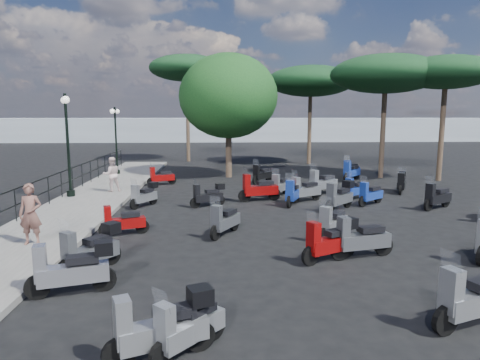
{
  "coord_description": "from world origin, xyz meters",
  "views": [
    {
      "loc": [
        -1.02,
        -13.32,
        3.7
      ],
      "look_at": [
        -0.32,
        2.56,
        1.2
      ],
      "focal_mm": 32.0,
      "sensor_mm": 36.0,
      "label": 1
    }
  ],
  "objects_px": {
    "scooter_7": "(162,327)",
    "scooter_30": "(355,190)",
    "lamp_post_2": "(116,136)",
    "scooter_13": "(330,241)",
    "scooter_17": "(280,186)",
    "scooter_23": "(322,183)",
    "lamp_post_1": "(67,138)",
    "pine_1": "(386,74)",
    "scooter_8": "(224,221)",
    "scooter_28": "(401,183)",
    "scooter_3": "(123,222)",
    "scooter_0": "(188,328)",
    "scooter_11": "(262,175)",
    "woman": "(31,214)",
    "scooter_16": "(305,191)",
    "pine_2": "(187,69)",
    "scooter_22": "(293,193)",
    "scooter_1": "(72,270)",
    "scooter_14": "(361,239)",
    "scooter_29": "(351,172)",
    "scooter_10": "(259,189)",
    "scooter_20": "(332,224)",
    "scooter_5": "(161,177)",
    "pedestrian_far": "(112,174)",
    "scooter_15": "(339,196)",
    "pine_0": "(311,81)",
    "scooter_31": "(351,170)",
    "pine_3": "(446,73)",
    "scooter_27": "(437,197)",
    "broadleaf_tree": "(228,96)",
    "scooter_2": "(91,250)",
    "scooter_19": "(472,300)",
    "scooter_21": "(370,195)",
    "scooter_4": "(144,195)"
  },
  "relations": [
    {
      "from": "scooter_28",
      "to": "scooter_31",
      "type": "relative_size",
      "value": 1.08
    },
    {
      "from": "lamp_post_1",
      "to": "lamp_post_2",
      "type": "height_order",
      "value": "lamp_post_1"
    },
    {
      "from": "scooter_31",
      "to": "scooter_7",
      "type": "bearing_deg",
      "value": 108.26
    },
    {
      "from": "broadleaf_tree",
      "to": "pine_1",
      "type": "height_order",
      "value": "broadleaf_tree"
    },
    {
      "from": "scooter_22",
      "to": "scooter_15",
      "type": "bearing_deg",
      "value": 171.27
    },
    {
      "from": "scooter_2",
      "to": "scooter_29",
      "type": "xyz_separation_m",
      "value": [
        10.24,
        13.31,
        -0.05
      ]
    },
    {
      "from": "scooter_17",
      "to": "scooter_23",
      "type": "xyz_separation_m",
      "value": [
        1.99,
        0.31,
        0.05
      ]
    },
    {
      "from": "scooter_27",
      "to": "scooter_0",
      "type": "bearing_deg",
      "value": 105.65
    },
    {
      "from": "scooter_28",
      "to": "pine_1",
      "type": "relative_size",
      "value": 0.22
    },
    {
      "from": "woman",
      "to": "scooter_7",
      "type": "relative_size",
      "value": 1.02
    },
    {
      "from": "scooter_7",
      "to": "scooter_11",
      "type": "bearing_deg",
      "value": -33.18
    },
    {
      "from": "scooter_7",
      "to": "scooter_30",
      "type": "height_order",
      "value": "scooter_7"
    },
    {
      "from": "scooter_16",
      "to": "pine_1",
      "type": "relative_size",
      "value": 0.22
    },
    {
      "from": "scooter_20",
      "to": "scooter_28",
      "type": "relative_size",
      "value": 0.95
    },
    {
      "from": "scooter_5",
      "to": "scooter_27",
      "type": "xyz_separation_m",
      "value": [
        11.46,
        -6.09,
        0.04
      ]
    },
    {
      "from": "pine_2",
      "to": "scooter_11",
      "type": "bearing_deg",
      "value": -66.28
    },
    {
      "from": "scooter_31",
      "to": "pine_2",
      "type": "height_order",
      "value": "pine_2"
    },
    {
      "from": "scooter_7",
      "to": "pine_0",
      "type": "distance_m",
      "value": 26.53
    },
    {
      "from": "scooter_1",
      "to": "scooter_14",
      "type": "distance_m",
      "value": 6.91
    },
    {
      "from": "broadleaf_tree",
      "to": "woman",
      "type": "bearing_deg",
      "value": -113.11
    },
    {
      "from": "lamp_post_2",
      "to": "scooter_13",
      "type": "height_order",
      "value": "lamp_post_2"
    },
    {
      "from": "scooter_5",
      "to": "scooter_29",
      "type": "bearing_deg",
      "value": -108.4
    },
    {
      "from": "scooter_29",
      "to": "scooter_10",
      "type": "bearing_deg",
      "value": 87.0
    },
    {
      "from": "lamp_post_1",
      "to": "scooter_20",
      "type": "distance_m",
      "value": 11.82
    },
    {
      "from": "pine_2",
      "to": "scooter_28",
      "type": "bearing_deg",
      "value": -51.39
    },
    {
      "from": "pine_2",
      "to": "scooter_22",
      "type": "bearing_deg",
      "value": -71.42
    },
    {
      "from": "lamp_post_2",
      "to": "scooter_3",
      "type": "relative_size",
      "value": 2.67
    },
    {
      "from": "scooter_1",
      "to": "scooter_7",
      "type": "relative_size",
      "value": 1.06
    },
    {
      "from": "scooter_13",
      "to": "scooter_19",
      "type": "bearing_deg",
      "value": 176.4
    },
    {
      "from": "lamp_post_1",
      "to": "scooter_10",
      "type": "distance_m",
      "value": 8.36
    },
    {
      "from": "scooter_13",
      "to": "scooter_23",
      "type": "bearing_deg",
      "value": -40.05
    },
    {
      "from": "scooter_16",
      "to": "scooter_20",
      "type": "relative_size",
      "value": 1.1
    },
    {
      "from": "scooter_16",
      "to": "scooter_15",
      "type": "bearing_deg",
      "value": -178.6
    },
    {
      "from": "scooter_10",
      "to": "scooter_22",
      "type": "bearing_deg",
      "value": -135.36
    },
    {
      "from": "scooter_29",
      "to": "pine_3",
      "type": "relative_size",
      "value": 0.21
    },
    {
      "from": "scooter_21",
      "to": "scooter_15",
      "type": "bearing_deg",
      "value": 82.09
    },
    {
      "from": "scooter_7",
      "to": "scooter_13",
      "type": "distance_m",
      "value": 5.57
    },
    {
      "from": "scooter_8",
      "to": "scooter_28",
      "type": "height_order",
      "value": "scooter_8"
    },
    {
      "from": "scooter_0",
      "to": "scooter_7",
      "type": "relative_size",
      "value": 0.75
    },
    {
      "from": "scooter_4",
      "to": "scooter_28",
      "type": "height_order",
      "value": "scooter_28"
    },
    {
      "from": "lamp_post_1",
      "to": "pine_1",
      "type": "distance_m",
      "value": 16.97
    },
    {
      "from": "scooter_11",
      "to": "scooter_14",
      "type": "xyz_separation_m",
      "value": [
        1.41,
        -11.96,
        0.04
      ]
    },
    {
      "from": "scooter_0",
      "to": "scooter_15",
      "type": "distance_m",
      "value": 10.93
    },
    {
      "from": "scooter_5",
      "to": "pine_2",
      "type": "distance_m",
      "value": 12.89
    },
    {
      "from": "pedestrian_far",
      "to": "scooter_15",
      "type": "xyz_separation_m",
      "value": [
        9.49,
        -3.59,
        -0.4
      ]
    },
    {
      "from": "pine_1",
      "to": "lamp_post_2",
      "type": "bearing_deg",
      "value": 175.44
    },
    {
      "from": "scooter_28",
      "to": "scooter_5",
      "type": "bearing_deg",
      "value": 13.29
    },
    {
      "from": "lamp_post_2",
      "to": "scooter_5",
      "type": "xyz_separation_m",
      "value": [
        3.01,
        -3.3,
        -1.94
      ]
    },
    {
      "from": "scooter_0",
      "to": "scooter_3",
      "type": "distance_m",
      "value": 7.07
    },
    {
      "from": "broadleaf_tree",
      "to": "scooter_13",
      "type": "bearing_deg",
      "value": -80.96
    }
  ]
}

